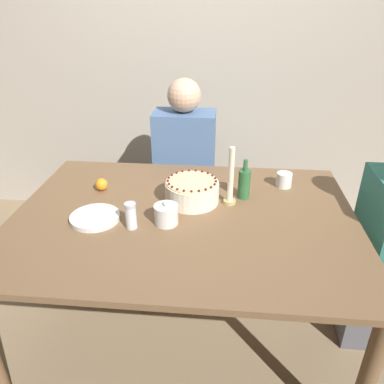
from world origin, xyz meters
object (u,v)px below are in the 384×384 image
at_px(person_man_blue_shirt, 185,181).
at_px(sugar_shaker, 131,216).
at_px(bottle, 244,183).
at_px(cake, 192,191).
at_px(person_woman_floral, 383,257).
at_px(candle, 231,181).
at_px(sugar_bowl, 166,214).

bearing_deg(person_man_blue_shirt, sugar_shaker, 81.55).
bearing_deg(bottle, person_man_blue_shirt, 122.41).
distance_m(cake, person_woman_floral, 1.05).
distance_m(candle, person_man_blue_shirt, 0.80).
distance_m(candle, person_woman_floral, 0.89).
distance_m(cake, sugar_bowl, 0.24).
xyz_separation_m(cake, bottle, (0.26, 0.07, 0.02)).
bearing_deg(sugar_shaker, person_woman_floral, 10.96).
relative_size(cake, person_man_blue_shirt, 0.22).
xyz_separation_m(bottle, person_woman_floral, (0.73, -0.10, -0.34)).
height_order(cake, sugar_shaker, same).
bearing_deg(person_man_blue_shirt, person_woman_floral, 148.18).
relative_size(cake, candle, 0.90).
bearing_deg(person_woman_floral, bottle, 82.42).
height_order(cake, person_man_blue_shirt, person_man_blue_shirt).
bearing_deg(person_man_blue_shirt, bottle, 122.41).
distance_m(sugar_bowl, person_woman_floral, 1.15).
height_order(bottle, person_man_blue_shirt, person_man_blue_shirt).
bearing_deg(bottle, person_woman_floral, -7.58).
height_order(sugar_shaker, person_man_blue_shirt, person_man_blue_shirt).
height_order(candle, person_woman_floral, person_woman_floral).
relative_size(person_man_blue_shirt, person_woman_floral, 1.09).
xyz_separation_m(cake, sugar_bowl, (-0.10, -0.22, -0.01)).
bearing_deg(candle, sugar_bowl, -143.03).
relative_size(candle, person_woman_floral, 0.26).
relative_size(sugar_bowl, sugar_shaker, 0.93).
height_order(cake, person_woman_floral, person_woman_floral).
xyz_separation_m(sugar_bowl, sugar_shaker, (-0.15, -0.05, 0.02)).
relative_size(bottle, person_man_blue_shirt, 0.17).
bearing_deg(person_woman_floral, sugar_bowl, 99.86).
distance_m(cake, bottle, 0.27).
xyz_separation_m(sugar_shaker, person_woman_floral, (1.25, 0.24, -0.32)).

